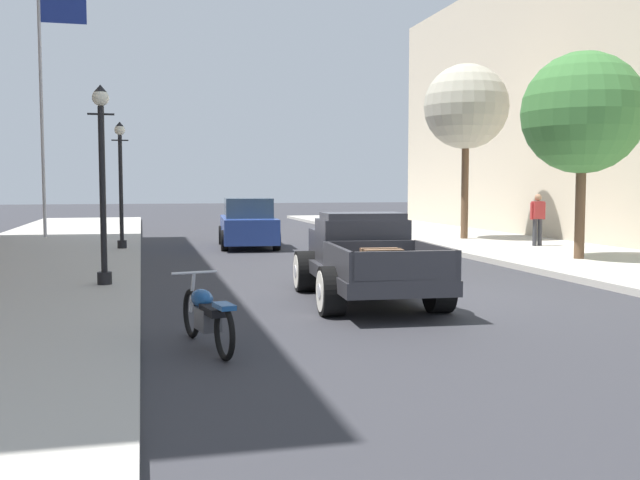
% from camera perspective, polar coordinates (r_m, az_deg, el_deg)
% --- Properties ---
extents(ground_plane, '(140.00, 140.00, 0.00)m').
position_cam_1_polar(ground_plane, '(13.78, 5.13, -4.35)').
color(ground_plane, '#333338').
extents(hotrod_truck_gunmetal, '(2.40, 5.02, 1.58)m').
position_cam_1_polar(hotrod_truck_gunmetal, '(13.19, 3.41, -1.43)').
color(hotrod_truck_gunmetal, '#333338').
rests_on(hotrod_truck_gunmetal, ground).
extents(motorcycle_parked, '(0.69, 2.09, 0.93)m').
position_cam_1_polar(motorcycle_parked, '(9.35, -8.94, -5.80)').
color(motorcycle_parked, black).
rests_on(motorcycle_parked, ground).
extents(car_background_blue, '(2.12, 4.42, 1.65)m').
position_cam_1_polar(car_background_blue, '(24.28, -5.71, 1.23)').
color(car_background_blue, '#284293').
rests_on(car_background_blue, ground).
extents(pedestrian_sidewalk_right, '(0.53, 0.22, 1.65)m').
position_cam_1_polar(pedestrian_sidewalk_right, '(23.98, 16.81, 1.79)').
color(pedestrian_sidewalk_right, '#333338').
rests_on(pedestrian_sidewalk_right, sidewalk_right).
extents(street_lamp_near, '(0.50, 0.32, 3.85)m').
position_cam_1_polar(street_lamp_near, '(14.59, -16.82, 5.36)').
color(street_lamp_near, black).
rests_on(street_lamp_near, sidewalk_left).
extents(street_lamp_far, '(0.50, 0.32, 3.85)m').
position_cam_1_polar(street_lamp_far, '(22.88, -15.46, 4.96)').
color(street_lamp_far, black).
rests_on(street_lamp_far, sidewalk_left).
extents(flagpole, '(1.74, 0.16, 9.16)m').
position_cam_1_polar(flagpole, '(28.85, -20.72, 11.42)').
color(flagpole, '#B2B2B7').
rests_on(flagpole, sidewalk_left).
extents(street_tree_nearest, '(3.16, 3.16, 5.38)m').
position_cam_1_polar(street_tree_nearest, '(20.20, 20.03, 9.38)').
color(street_tree_nearest, brown).
rests_on(street_tree_nearest, sidewalk_right).
extents(street_tree_second, '(3.03, 3.03, 6.26)m').
position_cam_1_polar(street_tree_second, '(26.81, 11.46, 10.23)').
color(street_tree_second, brown).
rests_on(street_tree_second, sidewalk_right).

